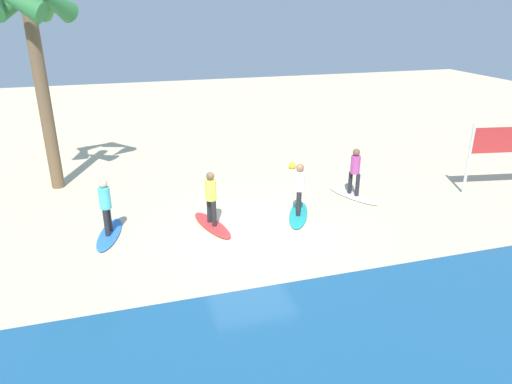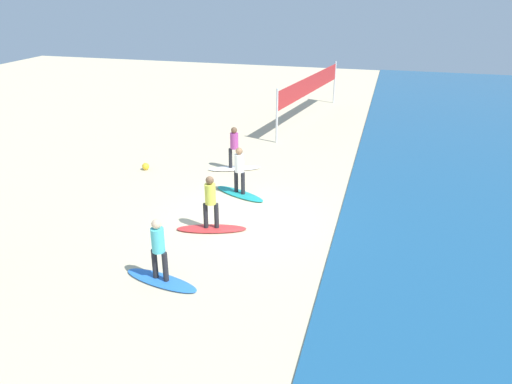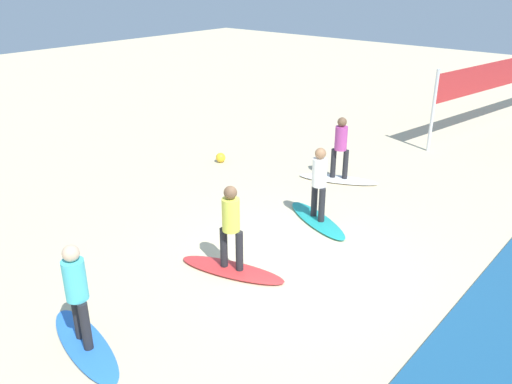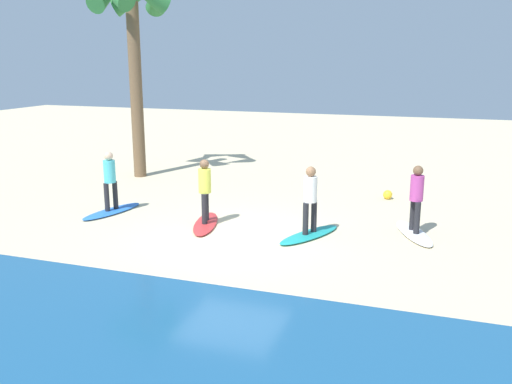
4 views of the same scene
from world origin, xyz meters
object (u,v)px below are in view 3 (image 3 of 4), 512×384
at_px(surfboard_white, 338,179).
at_px(volleyball_net, 508,75).
at_px(surfboard_teal, 317,220).
at_px(surfer_red, 231,222).
at_px(surfer_blue, 76,288).
at_px(surfer_teal, 319,179).
at_px(beach_ball, 221,158).
at_px(surfboard_blue, 85,345).
at_px(surfboard_red, 232,270).
at_px(surfer_white, 341,144).

distance_m(surfboard_white, volleyball_net, 8.67).
bearing_deg(surfboard_teal, surfboard_white, 136.58).
height_order(surfer_red, surfer_blue, same).
height_order(surfboard_teal, surfer_red, surfer_red).
xyz_separation_m(surfer_teal, beach_ball, (-1.41, -4.33, -0.90)).
relative_size(surfer_blue, volleyball_net, 0.18).
bearing_deg(surfboard_blue, volleyball_net, 99.45).
relative_size(surfboard_teal, surfboard_red, 1.00).
relative_size(surfer_teal, surfer_red, 1.00).
xyz_separation_m(surfer_blue, beach_ball, (-7.14, -4.07, -0.90)).
relative_size(surfer_white, surfboard_teal, 0.78).
relative_size(surfer_white, surfer_blue, 1.00).
bearing_deg(surfboard_red, surfboard_teal, 73.73).
distance_m(surfer_white, beach_ball, 3.64).
xyz_separation_m(surfer_white, volleyball_net, (-8.36, 1.52, 0.75)).
distance_m(surfboard_teal, beach_ball, 4.56).
distance_m(surfer_teal, surfboard_red, 2.94).
distance_m(surfboard_teal, surfer_blue, 5.82).
bearing_deg(surfer_red, surfboard_teal, 179.43).
distance_m(surfboard_blue, volleyball_net, 16.59).
bearing_deg(surfer_teal, surfboard_red, -0.57).
xyz_separation_m(surfer_blue, volleyball_net, (-16.48, 0.84, 0.75)).
bearing_deg(surfboard_teal, surfboard_red, -65.62).
distance_m(surfer_white, surfboard_red, 5.33).
height_order(surfer_white, beach_ball, surfer_white).
bearing_deg(volleyball_net, surfer_teal, -3.06).
distance_m(surfboard_white, surfer_white, 0.99).
xyz_separation_m(surfer_white, surfer_blue, (8.12, 0.68, 0.00)).
height_order(surfboard_red, beach_ball, beach_ball).
bearing_deg(surfer_blue, surfer_teal, 177.36).
relative_size(surfer_red, volleyball_net, 0.18).
height_order(surfer_teal, surfboard_red, surfer_teal).
xyz_separation_m(surfboard_white, beach_ball, (0.98, -3.39, 0.10)).
xyz_separation_m(surfer_white, beach_ball, (0.98, -3.39, -0.90)).
bearing_deg(surfer_blue, surfboard_blue, -90.00).
height_order(surfboard_white, surfer_white, surfer_white).
xyz_separation_m(surfer_red, beach_ball, (-4.17, -4.31, -0.90)).
height_order(surfer_teal, beach_ball, surfer_teal).
bearing_deg(surfboard_teal, beach_ball, -173.03).
bearing_deg(surfer_white, surfboard_blue, 4.81).
distance_m(surfboard_teal, surfer_teal, 0.99).
bearing_deg(surfer_red, beach_ball, -134.08).
relative_size(surfer_white, surfboard_red, 0.78).
bearing_deg(beach_ball, surfer_white, 106.22).
bearing_deg(surfer_white, volleyball_net, 169.67).
bearing_deg(volleyball_net, surfer_white, -10.33).
bearing_deg(surfer_red, surfer_teal, 179.43).
xyz_separation_m(surfboard_teal, beach_ball, (-1.41, -4.33, 0.10)).
height_order(surfer_teal, surfer_red, same).
height_order(volleyball_net, beach_ball, volleyball_net).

